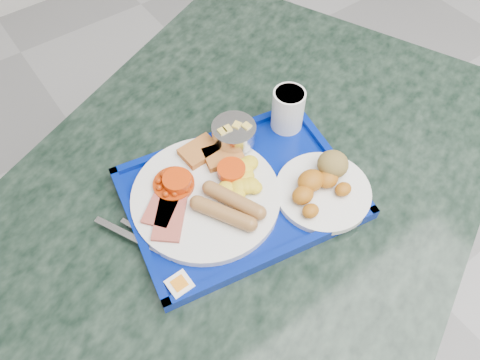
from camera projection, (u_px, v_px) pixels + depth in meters
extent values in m
cylinder|color=slate|center=(234.00, 331.00, 1.48)|extent=(0.57, 0.57, 0.03)
cylinder|color=slate|center=(233.00, 286.00, 1.18)|extent=(0.11, 0.11, 0.70)
cube|color=black|center=(230.00, 210.00, 0.88)|extent=(1.46, 1.25, 0.04)
cube|color=navy|center=(240.00, 195.00, 0.87)|extent=(0.45, 0.37, 0.01)
cube|color=navy|center=(209.00, 138.00, 0.93)|extent=(0.40, 0.09, 0.01)
cube|color=navy|center=(277.00, 254.00, 0.78)|extent=(0.40, 0.09, 0.01)
cube|color=navy|center=(331.00, 154.00, 0.91)|extent=(0.07, 0.30, 0.01)
cube|color=navy|center=(138.00, 232.00, 0.81)|extent=(0.07, 0.30, 0.01)
cylinder|color=silver|center=(206.00, 197.00, 0.85)|extent=(0.27, 0.27, 0.02)
cube|color=#C3584E|center=(163.00, 204.00, 0.83)|extent=(0.10, 0.09, 0.01)
cube|color=#C3584E|center=(170.00, 218.00, 0.81)|extent=(0.10, 0.10, 0.01)
cylinder|color=#BC3607|center=(174.00, 184.00, 0.85)|extent=(0.08, 0.08, 0.01)
sphere|color=#BC3607|center=(186.00, 189.00, 0.83)|extent=(0.01, 0.01, 0.01)
sphere|color=#BC3607|center=(164.00, 175.00, 0.85)|extent=(0.01, 0.01, 0.01)
sphere|color=#BC3607|center=(165.00, 184.00, 0.84)|extent=(0.01, 0.01, 0.01)
sphere|color=#BC3607|center=(170.00, 181.00, 0.84)|extent=(0.01, 0.01, 0.01)
sphere|color=#BC3607|center=(163.00, 174.00, 0.85)|extent=(0.01, 0.01, 0.01)
sphere|color=#BC3607|center=(181.00, 177.00, 0.85)|extent=(0.01, 0.01, 0.01)
sphere|color=#BC3607|center=(159.00, 188.00, 0.84)|extent=(0.01, 0.01, 0.01)
sphere|color=#BC3607|center=(165.00, 181.00, 0.84)|extent=(0.01, 0.01, 0.01)
sphere|color=#BC3607|center=(166.00, 194.00, 0.83)|extent=(0.01, 0.01, 0.01)
sphere|color=#BC3607|center=(167.00, 175.00, 0.85)|extent=(0.01, 0.01, 0.01)
sphere|color=#BC3607|center=(176.00, 188.00, 0.83)|extent=(0.01, 0.01, 0.01)
sphere|color=#BC3607|center=(175.00, 194.00, 0.83)|extent=(0.01, 0.01, 0.01)
sphere|color=#BC3607|center=(189.00, 185.00, 0.84)|extent=(0.01, 0.01, 0.01)
sphere|color=#BC3607|center=(190.00, 183.00, 0.84)|extent=(0.01, 0.01, 0.01)
sphere|color=#BC3607|center=(174.00, 189.00, 0.83)|extent=(0.01, 0.01, 0.01)
sphere|color=#BC3607|center=(176.00, 180.00, 0.85)|extent=(0.01, 0.01, 0.01)
sphere|color=#BC3607|center=(159.00, 181.00, 0.84)|extent=(0.01, 0.01, 0.01)
cube|color=#B1672C|center=(200.00, 151.00, 0.89)|extent=(0.07, 0.06, 0.01)
cube|color=#B1672C|center=(223.00, 155.00, 0.88)|extent=(0.08, 0.07, 0.01)
cylinder|color=brown|center=(223.00, 213.00, 0.80)|extent=(0.07, 0.10, 0.03)
cylinder|color=brown|center=(234.00, 200.00, 0.82)|extent=(0.07, 0.11, 0.03)
ellipsoid|color=yellow|center=(226.00, 189.00, 0.84)|extent=(0.03, 0.03, 0.02)
ellipsoid|color=yellow|center=(243.00, 179.00, 0.85)|extent=(0.03, 0.03, 0.02)
ellipsoid|color=yellow|center=(245.00, 170.00, 0.86)|extent=(0.03, 0.03, 0.02)
ellipsoid|color=yellow|center=(233.00, 184.00, 0.84)|extent=(0.02, 0.02, 0.02)
ellipsoid|color=yellow|center=(240.00, 187.00, 0.84)|extent=(0.03, 0.03, 0.02)
ellipsoid|color=yellow|center=(247.00, 176.00, 0.85)|extent=(0.03, 0.03, 0.02)
ellipsoid|color=yellow|center=(242.00, 167.00, 0.86)|extent=(0.04, 0.04, 0.02)
ellipsoid|color=yellow|center=(255.00, 187.00, 0.84)|extent=(0.03, 0.03, 0.02)
ellipsoid|color=yellow|center=(238.00, 194.00, 0.83)|extent=(0.03, 0.03, 0.02)
ellipsoid|color=yellow|center=(251.00, 185.00, 0.84)|extent=(0.03, 0.03, 0.02)
ellipsoid|color=yellow|center=(246.00, 186.00, 0.84)|extent=(0.03, 0.03, 0.02)
ellipsoid|color=yellow|center=(250.00, 163.00, 0.87)|extent=(0.03, 0.03, 0.02)
cylinder|color=#BC2A05|center=(177.00, 181.00, 0.84)|extent=(0.05, 0.05, 0.02)
cylinder|color=#BC2A05|center=(231.00, 170.00, 0.85)|extent=(0.05, 0.05, 0.02)
cylinder|color=silver|center=(323.00, 192.00, 0.86)|extent=(0.18, 0.18, 0.01)
ellipsoid|color=#AD6114|center=(343.00, 189.00, 0.84)|extent=(0.03, 0.03, 0.02)
ellipsoid|color=#AD6114|center=(328.00, 179.00, 0.85)|extent=(0.04, 0.03, 0.03)
ellipsoid|color=#AD6114|center=(311.00, 181.00, 0.84)|extent=(0.05, 0.04, 0.04)
ellipsoid|color=#AD6114|center=(303.00, 195.00, 0.83)|extent=(0.04, 0.03, 0.03)
ellipsoid|color=#AD6114|center=(311.00, 211.00, 0.81)|extent=(0.03, 0.03, 0.02)
ellipsoid|color=olive|center=(333.00, 164.00, 0.86)|extent=(0.06, 0.06, 0.05)
cylinder|color=#BDBDBF|center=(234.00, 145.00, 0.92)|extent=(0.05, 0.05, 0.01)
cylinder|color=#BDBDBF|center=(234.00, 141.00, 0.91)|extent=(0.02, 0.02, 0.02)
cylinder|color=#BDBDBF|center=(234.00, 133.00, 0.89)|extent=(0.09, 0.09, 0.03)
cube|color=#E9CD58|center=(222.00, 133.00, 0.88)|extent=(0.01, 0.02, 0.01)
cube|color=#E9CD58|center=(247.00, 127.00, 0.88)|extent=(0.02, 0.02, 0.01)
cube|color=#E9CD58|center=(237.00, 126.00, 0.88)|extent=(0.02, 0.02, 0.01)
cube|color=#E9CD58|center=(227.00, 130.00, 0.88)|extent=(0.02, 0.02, 0.01)
cylinder|color=white|center=(288.00, 110.00, 0.92)|extent=(0.06, 0.06, 0.09)
cylinder|color=#E6510C|center=(290.00, 95.00, 0.89)|extent=(0.06, 0.06, 0.01)
cube|color=#BDBDBF|center=(148.00, 235.00, 0.81)|extent=(0.05, 0.11, 0.00)
ellipsoid|color=#BDBDBF|center=(143.00, 198.00, 0.85)|extent=(0.04, 0.04, 0.01)
cube|color=#BDBDBF|center=(136.00, 239.00, 0.80)|extent=(0.09, 0.16, 0.00)
cube|color=white|center=(180.00, 285.00, 0.75)|extent=(0.04, 0.04, 0.01)
cube|color=orange|center=(179.00, 283.00, 0.74)|extent=(0.02, 0.02, 0.00)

